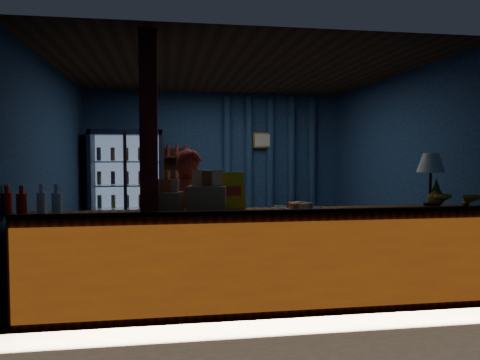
% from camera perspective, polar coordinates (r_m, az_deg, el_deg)
% --- Properties ---
extents(ground, '(4.60, 4.60, 0.00)m').
position_cam_1_polar(ground, '(6.47, -0.84, -10.17)').
color(ground, '#515154').
rests_on(ground, ground).
extents(room_walls, '(4.60, 4.60, 4.60)m').
position_cam_1_polar(room_walls, '(6.30, -0.85, 3.86)').
color(room_walls, navy).
rests_on(room_walls, ground).
extents(counter, '(4.40, 0.57, 0.99)m').
position_cam_1_polar(counter, '(4.53, 2.67, -9.72)').
color(counter, brown).
rests_on(counter, ground).
extents(support_post, '(0.16, 0.16, 2.60)m').
position_cam_1_polar(support_post, '(4.35, -11.02, 0.64)').
color(support_post, maroon).
rests_on(support_post, ground).
extents(beverage_cooler, '(1.20, 0.62, 1.90)m').
position_cam_1_polar(beverage_cooler, '(8.20, -13.59, -0.87)').
color(beverage_cooler, black).
rests_on(beverage_cooler, ground).
extents(bottle_shelf, '(0.50, 0.28, 1.60)m').
position_cam_1_polar(bottle_shelf, '(8.33, -7.66, -1.71)').
color(bottle_shelf, '#361F11').
rests_on(bottle_shelf, ground).
extents(curtain_folds, '(1.74, 0.14, 2.50)m').
position_cam_1_polar(curtain_folds, '(8.59, 3.71, 1.83)').
color(curtain_folds, navy).
rests_on(curtain_folds, room_walls).
extents(framed_picture, '(0.36, 0.04, 0.28)m').
position_cam_1_polar(framed_picture, '(8.52, 2.80, 4.85)').
color(framed_picture, gold).
rests_on(framed_picture, room_walls).
extents(shopkeeper, '(0.62, 0.45, 1.55)m').
position_cam_1_polar(shopkeeper, '(4.91, -6.17, -5.23)').
color(shopkeeper, maroon).
rests_on(shopkeeper, ground).
extents(green_chair, '(0.96, 0.96, 0.63)m').
position_cam_1_polar(green_chair, '(7.84, 4.71, -5.51)').
color(green_chair, '#59B266').
rests_on(green_chair, ground).
extents(side_table, '(0.64, 0.55, 0.59)m').
position_cam_1_polar(side_table, '(8.13, 7.04, -5.70)').
color(side_table, '#361F11').
rests_on(side_table, ground).
extents(yellow_sign, '(0.46, 0.17, 0.36)m').
position_cam_1_polar(yellow_sign, '(4.53, -2.18, -1.35)').
color(yellow_sign, gold).
rests_on(yellow_sign, counter).
extents(soda_bottles, '(0.52, 0.17, 0.28)m').
position_cam_1_polar(soda_bottles, '(4.44, -24.04, -2.58)').
color(soda_bottles, red).
rests_on(soda_bottles, counter).
extents(snack_box_left, '(0.42, 0.37, 0.39)m').
position_cam_1_polar(snack_box_left, '(4.48, -4.02, -1.98)').
color(snack_box_left, olive).
rests_on(snack_box_left, counter).
extents(snack_box_centre, '(0.33, 0.30, 0.30)m').
position_cam_1_polar(snack_box_centre, '(4.41, -8.96, -2.47)').
color(snack_box_centre, olive).
rests_on(snack_box_centre, counter).
extents(pastry_tray, '(0.42, 0.42, 0.07)m').
position_cam_1_polar(pastry_tray, '(4.58, 7.36, -3.31)').
color(pastry_tray, silver).
rests_on(pastry_tray, counter).
extents(banana_bunches, '(0.48, 0.29, 0.16)m').
position_cam_1_polar(banana_bunches, '(5.20, 24.59, -2.19)').
color(banana_bunches, yellow).
rests_on(banana_bunches, counter).
extents(table_lamp, '(0.28, 0.28, 0.55)m').
position_cam_1_polar(table_lamp, '(5.11, 22.23, 1.70)').
color(table_lamp, black).
rests_on(table_lamp, counter).
extents(pineapple, '(0.17, 0.17, 0.29)m').
position_cam_1_polar(pineapple, '(5.15, 22.77, -1.75)').
color(pineapple, brown).
rests_on(pineapple, counter).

